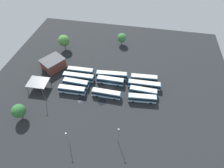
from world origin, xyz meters
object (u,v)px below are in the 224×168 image
at_px(bus_row0_slot3, 81,71).
at_px(lamp_post_mid_lot, 68,138).
at_px(bus_row2_slot0, 142,98).
at_px(tree_northwest, 122,38).
at_px(bus_row1_slot0, 106,94).
at_px(bus_row2_slot3, 144,78).
at_px(bus_row0_slot1, 76,83).
at_px(maintenance_shelter, 38,82).
at_px(bus_row1_slot2, 110,81).
at_px(bus_row0_slot0, 72,90).
at_px(bus_row0_slot2, 78,77).
at_px(bus_row1_slot3, 112,75).
at_px(depot_building, 53,64).
at_px(tree_north_edge, 64,41).
at_px(tree_east_edge, 19,111).
at_px(lamp_post_near_entrance, 118,135).
at_px(bus_row2_slot1, 143,91).
at_px(lamp_post_by_building, 43,94).
at_px(bus_row2_slot2, 144,85).

distance_m(bus_row0_slot3, lamp_post_mid_lot, 35.89).
height_order(bus_row2_slot0, tree_northwest, tree_northwest).
relative_size(bus_row1_slot0, bus_row2_slot3, 1.01).
bearing_deg(bus_row0_slot1, maintenance_shelter, -164.35).
height_order(bus_row1_slot2, lamp_post_mid_lot, lamp_post_mid_lot).
distance_m(bus_row0_slot0, tree_northwest, 43.14).
height_order(bus_row0_slot2, bus_row1_slot3, same).
distance_m(bus_row0_slot1, tree_northwest, 39.08).
xyz_separation_m(depot_building, tree_north_edge, (-0.10, 15.88, 2.84)).
xyz_separation_m(depot_building, tree_east_edge, (-0.44, -30.00, 1.90)).
relative_size(bus_row0_slot1, bus_row2_slot3, 0.94).
xyz_separation_m(bus_row1_slot2, tree_north_edge, (-29.79, 21.12, 3.74)).
height_order(bus_row0_slot2, lamp_post_near_entrance, lamp_post_near_entrance).
xyz_separation_m(bus_row0_slot0, bus_row2_slot3, (30.05, 13.03, 0.00)).
distance_m(bus_row2_slot1, tree_northwest, 38.39).
bearing_deg(tree_east_edge, bus_row0_slot2, 58.18).
xyz_separation_m(bus_row2_slot3, lamp_post_by_building, (-39.42, -19.72, 2.96)).
height_order(bus_row0_slot3, tree_northwest, tree_northwest).
bearing_deg(maintenance_shelter, lamp_post_mid_lot, -45.73).
xyz_separation_m(bus_row0_slot1, lamp_post_near_entrance, (23.14, -23.15, 3.06)).
height_order(bus_row0_slot3, bus_row1_slot2, same).
distance_m(bus_row0_slot0, bus_row2_slot3, 32.75).
xyz_separation_m(depot_building, lamp_post_mid_lot, (21.35, -36.83, 1.57)).
height_order(bus_row1_slot2, bus_row2_slot2, same).
height_order(bus_row1_slot0, maintenance_shelter, maintenance_shelter).
distance_m(bus_row0_slot0, tree_east_edge, 22.13).
distance_m(bus_row2_slot2, tree_north_edge, 49.61).
bearing_deg(bus_row0_slot1, bus_row0_slot2, 92.61).
relative_size(bus_row0_slot3, depot_building, 0.95).
bearing_deg(tree_northwest, bus_row0_slot2, -115.24).
xyz_separation_m(bus_row0_slot2, bus_row2_slot3, (29.83, 4.91, -0.00)).
distance_m(bus_row2_slot2, maintenance_shelter, 46.66).
bearing_deg(lamp_post_mid_lot, tree_northwest, 82.42).
distance_m(bus_row1_slot2, bus_row2_slot1, 15.51).
bearing_deg(lamp_post_by_building, bus_row0_slot1, 48.16).
height_order(depot_building, lamp_post_near_entrance, lamp_post_near_entrance).
height_order(bus_row0_slot3, bus_row1_slot3, same).
relative_size(bus_row2_slot2, lamp_post_by_building, 1.67).
relative_size(bus_row1_slot3, tree_northwest, 2.13).
bearing_deg(bus_row2_slot0, tree_north_edge, 147.41).
distance_m(bus_row2_slot0, lamp_post_mid_lot, 33.61).
xyz_separation_m(bus_row0_slot2, lamp_post_mid_lot, (6.73, -31.11, 2.47)).
distance_m(bus_row1_slot2, maintenance_shelter, 31.86).
distance_m(bus_row0_slot0, tree_north_edge, 33.29).
bearing_deg(bus_row1_slot3, bus_row0_slot2, -164.18).
relative_size(bus_row2_slot1, lamp_post_mid_lot, 1.54).
relative_size(maintenance_shelter, lamp_post_near_entrance, 1.00).
xyz_separation_m(bus_row2_slot1, tree_northwest, (-15.01, 35.24, 2.55)).
relative_size(bus_row0_slot2, maintenance_shelter, 1.63).
distance_m(bus_row1_slot2, tree_east_edge, 39.09).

